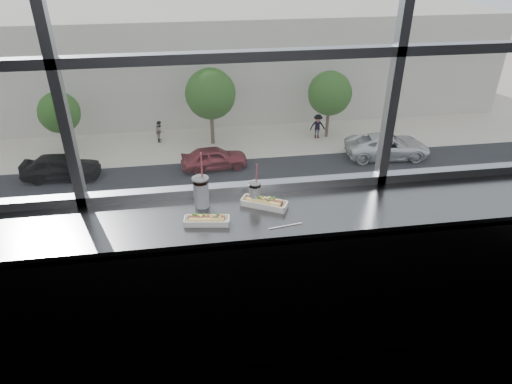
{
  "coord_description": "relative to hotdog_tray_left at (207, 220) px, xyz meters",
  "views": [
    {
      "loc": [
        -0.27,
        -1.14,
        2.64
      ],
      "look_at": [
        0.09,
        1.23,
        1.25
      ],
      "focal_mm": 32.0,
      "sensor_mm": 36.0,
      "label": 1
    }
  ],
  "objects": [
    {
      "name": "counter_fascia",
      "position": [
        0.22,
        -0.18,
        -0.58
      ],
      "size": [
        6.0,
        0.04,
        1.04
      ],
      "primitive_type": "cube",
      "color": "slate",
      "rests_on": "ground"
    },
    {
      "name": "counter",
      "position": [
        0.22,
        0.08,
        -0.06
      ],
      "size": [
        6.0,
        0.55,
        0.06
      ],
      "primitive_type": "cube",
      "color": "slate",
      "rests_on": "ground"
    },
    {
      "name": "soda_cup_right",
      "position": [
        0.32,
        0.19,
        0.06
      ],
      "size": [
        0.08,
        0.08,
        0.3
      ],
      "color": "white",
      "rests_on": "counter"
    },
    {
      "name": "car_near_d",
      "position": [
        5.32,
        16.35,
        -11.04
      ],
      "size": [
        2.64,
        6.2,
        2.06
      ],
      "primitive_type": "imported",
      "rotation": [
        0.0,
        0.0,
        1.58
      ],
      "color": "white",
      "rests_on": "street_asphalt"
    },
    {
      "name": "wrapper",
      "position": [
        -0.09,
        0.03,
        -0.02
      ],
      "size": [
        0.09,
        0.06,
        0.02
      ],
      "primitive_type": "ellipsoid",
      "color": "silver",
      "rests_on": "counter"
    },
    {
      "name": "far_sidewalk",
      "position": [
        0.22,
        28.35,
        -12.11
      ],
      "size": [
        80.0,
        6.0,
        0.04
      ],
      "primitive_type": "cube",
      "color": "#C0B29B",
      "rests_on": "plaza_ground"
    },
    {
      "name": "pedestrian_b",
      "position": [
        -2.41,
        29.35,
        -11.16
      ],
      "size": [
        0.62,
        0.82,
        1.86
      ],
      "primitive_type": "imported",
      "rotation": [
        0.0,
        0.0,
        1.57
      ],
      "color": "#66605B",
      "rests_on": "far_sidewalk"
    },
    {
      "name": "pedestrian_d",
      "position": [
        9.11,
        28.21,
        -10.99
      ],
      "size": [
        0.98,
        0.73,
        2.2
      ],
      "primitive_type": "imported",
      "color": "#66605B",
      "rests_on": "far_sidewalk"
    },
    {
      "name": "wall_back_lower",
      "position": [
        0.22,
        0.35,
        -0.58
      ],
      "size": [
        6.0,
        0.0,
        6.0
      ],
      "primitive_type": "plane",
      "rotation": [
        1.57,
        0.0,
        0.0
      ],
      "color": "black",
      "rests_on": "ground"
    },
    {
      "name": "loose_straw",
      "position": [
        0.46,
        -0.1,
        -0.02
      ],
      "size": [
        0.21,
        0.04,
        0.01
      ],
      "primitive_type": "cylinder",
      "rotation": [
        0.0,
        1.57,
        0.16
      ],
      "color": "white",
      "rests_on": "counter"
    },
    {
      "name": "car_far_a",
      "position": [
        -8.28,
        24.35,
        -11.0
      ],
      "size": [
        3.09,
        6.57,
        2.14
      ],
      "primitive_type": "imported",
      "rotation": [
        0.0,
        0.0,
        1.5
      ],
      "color": "black",
      "rests_on": "street_asphalt"
    },
    {
      "name": "hotdog_tray_left",
      "position": [
        0.0,
        0.0,
        0.0
      ],
      "size": [
        0.28,
        0.13,
        0.07
      ],
      "rotation": [
        0.0,
        0.0,
        -0.15
      ],
      "color": "white",
      "rests_on": "counter"
    },
    {
      "name": "car_near_c",
      "position": [
        1.1,
        16.35,
        -10.96
      ],
      "size": [
        3.13,
        6.77,
        2.21
      ],
      "primitive_type": "imported",
      "rotation": [
        0.0,
        0.0,
        1.63
      ],
      "color": "#5C0920",
      "rests_on": "street_asphalt"
    },
    {
      "name": "car_near_e",
      "position": [
        14.23,
        16.35,
        -11.0
      ],
      "size": [
        3.47,
        6.67,
        2.13
      ],
      "primitive_type": "imported",
      "rotation": [
        0.0,
        0.0,
        1.44
      ],
      "color": "navy",
      "rests_on": "street_asphalt"
    },
    {
      "name": "plaza_ground",
      "position": [
        0.22,
        43.85,
        -12.13
      ],
      "size": [
        120.0,
        120.0,
        0.0
      ],
      "primitive_type": "plane",
      "color": "#C0B29B",
      "rests_on": "ground"
    },
    {
      "name": "street_asphalt",
      "position": [
        0.22,
        20.35,
        -12.1
      ],
      "size": [
        80.0,
        10.0,
        0.06
      ],
      "primitive_type": "cube",
      "color": "black",
      "rests_on": "plaza_ground"
    },
    {
      "name": "far_building",
      "position": [
        0.22,
        38.35,
        -8.13
      ],
      "size": [
        50.0,
        14.0,
        8.0
      ],
      "primitive_type": "cube",
      "color": "#B3AD9C",
      "rests_on": "plaza_ground"
    },
    {
      "name": "tree_left",
      "position": [
        -8.79,
        28.35,
        -9.18
      ],
      "size": [
        2.78,
        2.78,
        4.34
      ],
      "color": "#47382B",
      "rests_on": "far_sidewalk"
    },
    {
      "name": "hotdog_tray_right",
      "position": [
        0.37,
        0.14,
        0.0
      ],
      "size": [
        0.3,
        0.22,
        0.07
      ],
      "rotation": [
        0.0,
        0.0,
        -0.49
      ],
      "color": "white",
      "rests_on": "counter"
    },
    {
      "name": "car_far_b",
      "position": [
        1.2,
        24.35,
        -11.1
      ],
      "size": [
        2.93,
        5.99,
        1.93
      ],
      "primitive_type": "imported",
      "rotation": [
        0.0,
        0.0,
        1.66
      ],
      "color": "maroon",
      "rests_on": "street_asphalt"
    },
    {
      "name": "tree_center",
      "position": [
        1.36,
        28.35,
        -8.39
      ],
      "size": [
        3.52,
        3.52,
        5.51
      ],
      "color": "#47382B",
      "rests_on": "far_sidewalk"
    },
    {
      "name": "window_mullions",
      "position": [
        0.22,
        0.35,
        1.17
      ],
      "size": [
        6.0,
        0.08,
        2.4
      ],
      "primitive_type": null,
      "color": "gray",
      "rests_on": "ground"
    },
    {
      "name": "tree_right",
      "position": [
        9.87,
        28.35,
        -8.76
      ],
      "size": [
        3.18,
        3.18,
        4.97
      ],
      "color": "#47382B",
      "rests_on": "far_sidewalk"
    },
    {
      "name": "soda_cup_left",
      "position": [
        -0.02,
        0.21,
        0.09
      ],
      "size": [
        0.11,
        0.11,
        0.39
      ],
      "color": "white",
      "rests_on": "counter"
    },
    {
      "name": "car_near_b",
      "position": [
        -7.26,
        16.35,
        -10.96
      ],
      "size": [
        3.21,
        6.83,
        2.22
      ],
      "primitive_type": "imported",
      "rotation": [
        0.0,
        0.0,
        1.5
      ],
      "color": "#353535",
      "rests_on": "street_asphalt"
    },
    {
      "name": "car_far_c",
      "position": [
        12.94,
        24.35,
        -11.02
      ],
      "size": [
        3.1,
        6.46,
        2.09
      ],
      "primitive_type": "imported",
      "rotation": [
        0.0,
        0.0,
        1.49
      ],
      "color": "silver",
      "rests_on": "street_asphalt"
    }
  ]
}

